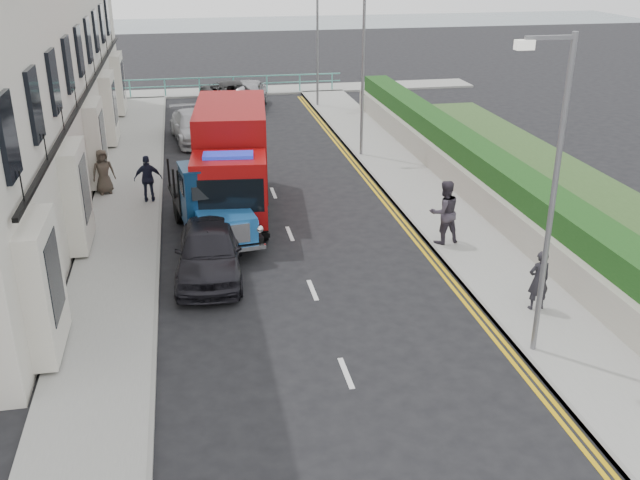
{
  "coord_description": "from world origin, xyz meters",
  "views": [
    {
      "loc": [
        -3.0,
        -14.62,
        8.58
      ],
      "look_at": [
        0.22,
        2.07,
        1.4
      ],
      "focal_mm": 40.0,
      "sensor_mm": 36.0,
      "label": 1
    }
  ],
  "objects": [
    {
      "name": "pavement_east",
      "position": [
        5.3,
        9.0,
        0.06
      ],
      "size": [
        2.6,
        38.0,
        0.12
      ],
      "primitive_type": "cube",
      "color": "gray",
      "rests_on": "ground"
    },
    {
      "name": "lamp_mid",
      "position": [
        4.18,
        14.0,
        4.0
      ],
      "size": [
        1.23,
        0.18,
        7.0
      ],
      "color": "slate",
      "rests_on": "ground"
    },
    {
      "name": "pedestrian_east_near",
      "position": [
        5.23,
        -0.25,
        0.89
      ],
      "size": [
        0.59,
        0.4,
        1.55
      ],
      "primitive_type": "imported",
      "rotation": [
        0.0,
        0.0,
        3.2
      ],
      "color": "black",
      "rests_on": "pavement_east"
    },
    {
      "name": "pedestrian_west_near",
      "position": [
        -4.4,
        9.64,
        0.94
      ],
      "size": [
        0.96,
        0.4,
        1.64
      ],
      "primitive_type": "imported",
      "rotation": [
        0.0,
        0.0,
        3.14
      ],
      "color": "#1B1E31",
      "rests_on": "pavement_west"
    },
    {
      "name": "parked_car_rear",
      "position": [
        -2.6,
        18.0,
        0.67
      ],
      "size": [
        2.45,
        4.79,
        1.33
      ],
      "primitive_type": "imported",
      "rotation": [
        0.0,
        0.0,
        0.13
      ],
      "color": "#B6B6BB",
      "rests_on": "ground"
    },
    {
      "name": "pedestrian_east_far",
      "position": [
        4.4,
        4.19,
        1.09
      ],
      "size": [
        1.04,
        0.87,
        1.95
      ],
      "primitive_type": "imported",
      "rotation": [
        0.0,
        0.0,
        3.29
      ],
      "color": "#39333E",
      "rests_on": "pavement_east"
    },
    {
      "name": "seafront_railing",
      "position": [
        0.0,
        28.2,
        0.58
      ],
      "size": [
        13.0,
        0.08,
        1.11
      ],
      "color": "#59B2A5",
      "rests_on": "ground"
    },
    {
      "name": "garden_east",
      "position": [
        7.21,
        9.0,
        0.9
      ],
      "size": [
        1.45,
        28.0,
        1.75
      ],
      "color": "#B2AD9E",
      "rests_on": "ground"
    },
    {
      "name": "lamp_near",
      "position": [
        4.18,
        -2.0,
        4.0
      ],
      "size": [
        1.23,
        0.18,
        7.0
      ],
      "color": "slate",
      "rests_on": "ground"
    },
    {
      "name": "seafront_car_right",
      "position": [
        0.5,
        24.28,
        0.76
      ],
      "size": [
        2.75,
        4.77,
        1.53
      ],
      "primitive_type": "imported",
      "rotation": [
        0.0,
        0.0,
        -0.22
      ],
      "color": "#9D9CA1",
      "rests_on": "ground"
    },
    {
      "name": "pedestrian_west_far",
      "position": [
        -6.0,
        10.8,
        0.93
      ],
      "size": [
        0.9,
        0.71,
        1.62
      ],
      "primitive_type": "imported",
      "rotation": [
        0.0,
        0.0,
        0.27
      ],
      "color": "#41382E",
      "rests_on": "pavement_west"
    },
    {
      "name": "parked_car_front",
      "position": [
        -2.6,
        3.49,
        0.75
      ],
      "size": [
        2.11,
        4.53,
        1.5
      ],
      "primitive_type": "imported",
      "rotation": [
        0.0,
        0.0,
        -0.08
      ],
      "color": "black",
      "rests_on": "ground"
    },
    {
      "name": "pavement_west",
      "position": [
        -5.2,
        9.0,
        0.06
      ],
      "size": [
        2.4,
        38.0,
        0.12
      ],
      "primitive_type": "cube",
      "color": "gray",
      "rests_on": "ground"
    },
    {
      "name": "lamp_far",
      "position": [
        4.18,
        24.0,
        4.0
      ],
      "size": [
        1.23,
        0.18,
        7.0
      ],
      "color": "slate",
      "rests_on": "ground"
    },
    {
      "name": "ground",
      "position": [
        0.0,
        0.0,
        0.0
      ],
      "size": [
        120.0,
        120.0,
        0.0
      ],
      "primitive_type": "plane",
      "color": "black",
      "rests_on": "ground"
    },
    {
      "name": "bedford_lorry",
      "position": [
        -2.24,
        5.87,
        1.14
      ],
      "size": [
        2.72,
        5.42,
        2.47
      ],
      "rotation": [
        0.0,
        0.0,
        0.14
      ],
      "color": "black",
      "rests_on": "ground"
    },
    {
      "name": "promenade",
      "position": [
        0.0,
        29.0,
        0.06
      ],
      "size": [
        30.0,
        2.5,
        0.12
      ],
      "primitive_type": "cube",
      "color": "gray",
      "rests_on": "ground"
    },
    {
      "name": "sea_plane",
      "position": [
        0.0,
        60.0,
        0.0
      ],
      "size": [
        120.0,
        120.0,
        0.0
      ],
      "primitive_type": "plane",
      "color": "#4B5E67",
      "rests_on": "ground"
    },
    {
      "name": "parked_car_mid",
      "position": [
        -2.6,
        7.76,
        0.67
      ],
      "size": [
        1.6,
        4.15,
        1.35
      ],
      "primitive_type": "imported",
      "rotation": [
        0.0,
        0.0,
        0.04
      ],
      "color": "#5575B7",
      "rests_on": "ground"
    },
    {
      "name": "seafront_car_left",
      "position": [
        -0.5,
        25.05,
        0.73
      ],
      "size": [
        3.3,
        5.58,
        1.45
      ],
      "primitive_type": "imported",
      "rotation": [
        0.0,
        0.0,
        3.32
      ],
      "color": "black",
      "rests_on": "ground"
    },
    {
      "name": "red_lorry",
      "position": [
        -1.55,
        8.47,
        1.87
      ],
      "size": [
        2.93,
        6.89,
        3.51
      ],
      "rotation": [
        0.0,
        0.0,
        -0.1
      ],
      "color": "black",
      "rests_on": "ground"
    }
  ]
}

